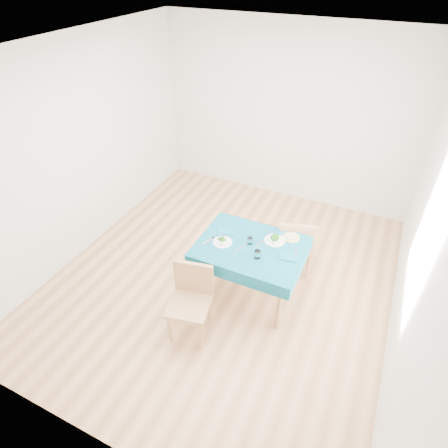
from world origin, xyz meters
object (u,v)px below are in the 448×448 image
at_px(chair_far, 296,234).
at_px(bowl_far, 275,238).
at_px(chair_near, 189,299).
at_px(bowl_near, 223,240).
at_px(side_plate, 291,237).
at_px(table, 250,271).

xyz_separation_m(chair_far, bowl_far, (-0.13, -0.47, 0.23)).
bearing_deg(chair_far, chair_near, 46.90).
distance_m(bowl_near, bowl_far, 0.59).
bearing_deg(bowl_far, chair_far, 74.39).
xyz_separation_m(chair_near, side_plate, (0.72, 1.12, 0.24)).
relative_size(chair_near, bowl_near, 4.87).
bearing_deg(table, bowl_far, 43.22).
xyz_separation_m(chair_near, bowl_far, (0.57, 0.99, 0.27)).
bearing_deg(chair_far, bowl_far, 56.83).
relative_size(chair_near, bowl_far, 4.46).
bearing_deg(side_plate, chair_far, 92.98).
height_order(table, side_plate, side_plate).
relative_size(chair_near, side_plate, 5.37).
relative_size(bowl_near, side_plate, 1.10).
relative_size(table, bowl_far, 4.95).
xyz_separation_m(chair_near, chair_far, (0.70, 1.46, 0.04)).
distance_m(chair_near, side_plate, 1.35).
bearing_deg(chair_far, side_plate, 75.42).
height_order(chair_near, side_plate, chair_near).
bearing_deg(side_plate, chair_near, -122.66).
relative_size(table, chair_far, 1.04).
bearing_deg(table, bowl_near, -165.20).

